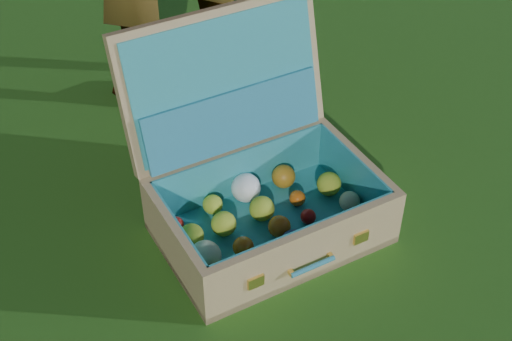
% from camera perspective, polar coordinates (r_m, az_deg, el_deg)
% --- Properties ---
extents(ground, '(60.00, 60.00, 0.00)m').
position_cam_1_polar(ground, '(1.95, -2.83, -6.55)').
color(ground, '#215114').
rests_on(ground, ground).
extents(suitcase, '(0.60, 0.57, 0.56)m').
position_cam_1_polar(suitcase, '(1.95, -0.19, -0.29)').
color(suitcase, tan).
rests_on(suitcase, ground).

